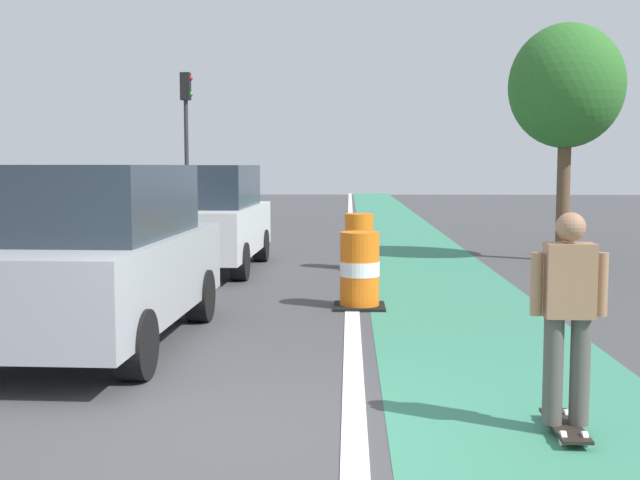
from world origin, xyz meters
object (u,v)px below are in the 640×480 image
traffic_barrel_mid (359,242)px  traffic_barrel_front (360,271)px  skateboarder_on_lane (568,316)px  parked_suv_second (209,217)px  pedestrian_crossing (100,223)px  traffic_light_corner (186,121)px  street_tree_sidewalk (566,87)px  parked_suv_nearest (100,254)px

traffic_barrel_mid → traffic_barrel_front: bearing=-90.5°
skateboarder_on_lane → parked_suv_second: bearing=114.9°
skateboarder_on_lane → pedestrian_crossing: skateboarder_on_lane is taller
skateboarder_on_lane → parked_suv_second: parked_suv_second is taller
traffic_light_corner → street_tree_sidewalk: 13.78m
skateboarder_on_lane → parked_suv_second: (-4.37, 9.41, 0.12)m
traffic_barrel_front → street_tree_sidewalk: bearing=53.0°
parked_suv_nearest → traffic_barrel_mid: size_ratio=4.27×
parked_suv_nearest → traffic_barrel_front: parked_suv_nearest is taller
skateboarder_on_lane → traffic_barrel_front: skateboarder_on_lane is taller
parked_suv_second → traffic_barrel_mid: bearing=4.9°
parked_suv_nearest → parked_suv_second: bearing=89.3°
street_tree_sidewalk → traffic_barrel_front: bearing=-127.0°
skateboarder_on_lane → street_tree_sidewalk: 11.87m
pedestrian_crossing → street_tree_sidewalk: 10.10m
traffic_barrel_front → pedestrian_crossing: 7.05m
traffic_barrel_front → street_tree_sidewalk: 7.95m
parked_suv_nearest → traffic_light_corner: bearing=98.4°
parked_suv_nearest → street_tree_sidewalk: 11.42m
parked_suv_nearest → traffic_barrel_front: 3.90m
pedestrian_crossing → street_tree_sidewalk: size_ratio=0.32×
parked_suv_second → traffic_barrel_mid: size_ratio=4.25×
skateboarder_on_lane → pedestrian_crossing: size_ratio=1.05×
traffic_light_corner → parked_suv_second: bearing=-76.4°
skateboarder_on_lane → parked_suv_second: 10.37m
parked_suv_second → traffic_light_corner: size_ratio=0.91×
traffic_barrel_front → pedestrian_crossing: pedestrian_crossing is taller
skateboarder_on_lane → traffic_barrel_front: bearing=105.6°
traffic_barrel_mid → street_tree_sidewalk: street_tree_sidewalk is taller
parked_suv_second → traffic_barrel_front: parked_suv_second is taller
parked_suv_nearest → street_tree_sidewalk: (7.35, 8.33, 2.63)m
parked_suv_nearest → traffic_barrel_mid: parked_suv_nearest is taller
pedestrian_crossing → parked_suv_second: bearing=-15.2°
pedestrian_crossing → parked_suv_nearest: bearing=-72.4°
parked_suv_nearest → parked_suv_second: size_ratio=1.00×
traffic_barrel_front → traffic_light_corner: 16.57m
traffic_light_corner → skateboarder_on_lane: bearing=-71.1°
skateboarder_on_lane → traffic_barrel_mid: bearing=98.5°
parked_suv_nearest → pedestrian_crossing: parked_suv_nearest is taller
pedestrian_crossing → street_tree_sidewalk: bearing=6.7°
parked_suv_nearest → traffic_barrel_mid: bearing=66.3°
parked_suv_second → pedestrian_crossing: bearing=164.8°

